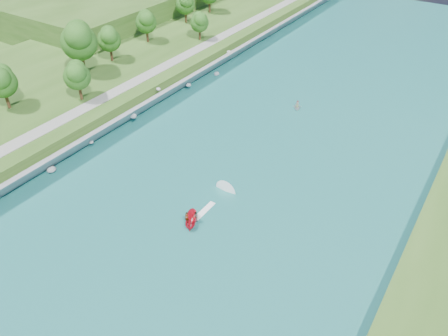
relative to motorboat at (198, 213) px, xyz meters
The scene contains 7 objects.
ground 7.33m from the motorboat, 97.03° to the right, with size 260.00×260.00×0.00m, color #2D5119.
river_water 12.82m from the motorboat, 94.00° to the left, with size 55.00×240.00×0.10m, color #1A655D.
berm_west 52.48m from the motorboat, 165.92° to the left, with size 45.00×240.00×3.50m, color #2D5119.
riprap_bank 29.40m from the motorboat, 155.52° to the left, with size 4.23×236.00×4.28m.
riverside_path 35.86m from the motorboat, 159.08° to the left, with size 3.00×200.00×0.10m, color gray.
motorboat is the anchor object (origin of this frame).
raft 37.65m from the motorboat, 93.60° to the left, with size 2.64×2.99×1.70m.
Camera 1 is at (29.56, -29.77, 42.77)m, focal length 35.00 mm.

